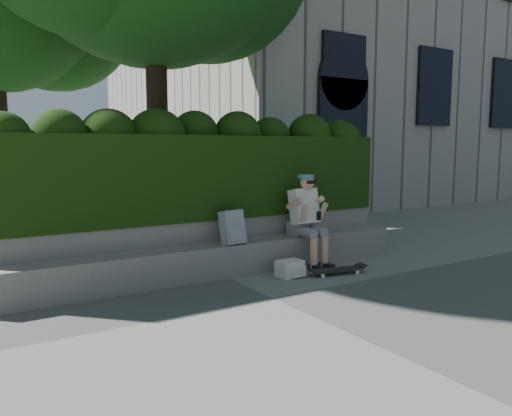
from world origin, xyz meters
TOP-DOWN VIEW (x-y plane):
  - ground at (0.00, 0.00)m, footprint 80.00×80.00m
  - bench_ledge at (0.00, 1.25)m, footprint 6.00×0.45m
  - planter_wall at (0.00, 1.73)m, footprint 6.00×0.50m
  - hedge at (0.00, 1.95)m, footprint 6.00×1.00m
  - person at (1.33, 1.07)m, footprint 0.40×0.76m
  - skateboard at (1.39, 0.43)m, footprint 0.81×0.34m
  - backpack_plaid at (0.11, 1.15)m, footprint 0.34×0.21m
  - backpack_ground at (0.76, 0.70)m, footprint 0.37×0.27m

SIDE VIEW (x-z plane):
  - ground at x=0.00m, z-range 0.00..0.00m
  - skateboard at x=1.39m, z-range 0.03..0.11m
  - backpack_ground at x=0.76m, z-range 0.00..0.23m
  - bench_ledge at x=0.00m, z-range 0.00..0.45m
  - planter_wall at x=0.00m, z-range 0.00..0.75m
  - backpack_plaid at x=0.11m, z-range 0.45..0.92m
  - person at x=1.33m, z-range 0.06..1.44m
  - hedge at x=0.00m, z-range 0.75..1.95m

